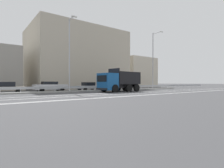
{
  "coord_description": "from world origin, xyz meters",
  "views": [
    {
      "loc": [
        -15.16,
        -19.92,
        1.3
      ],
      "look_at": [
        0.37,
        0.78,
        1.07
      ],
      "focal_mm": 28.0,
      "sensor_mm": 36.0,
      "label": 1
    }
  ],
  "objects_px": {
    "median_road_sign": "(133,83)",
    "parked_car_3": "(50,86)",
    "street_lamp_2": "(153,58)",
    "church_tower": "(98,69)",
    "parked_car_4": "(89,86)",
    "street_lamp_1": "(70,52)",
    "dump_truck": "(115,83)",
    "parked_car_5": "(117,86)",
    "parked_car_2": "(6,87)"
  },
  "relations": [
    {
      "from": "street_lamp_1",
      "to": "church_tower",
      "type": "height_order",
      "value": "church_tower"
    },
    {
      "from": "street_lamp_2",
      "to": "church_tower",
      "type": "xyz_separation_m",
      "value": [
        3.44,
        25.76,
        -0.22
      ]
    },
    {
      "from": "street_lamp_1",
      "to": "parked_car_5",
      "type": "relative_size",
      "value": 2.39
    },
    {
      "from": "dump_truck",
      "to": "parked_car_5",
      "type": "xyz_separation_m",
      "value": [
        5.37,
        6.4,
        -0.54
      ]
    },
    {
      "from": "parked_car_2",
      "to": "parked_car_4",
      "type": "xyz_separation_m",
      "value": [
        11.72,
        0.1,
        -0.01
      ]
    },
    {
      "from": "median_road_sign",
      "to": "parked_car_5",
      "type": "bearing_deg",
      "value": 113.11
    },
    {
      "from": "dump_truck",
      "to": "church_tower",
      "type": "relative_size",
      "value": 0.52
    },
    {
      "from": "street_lamp_1",
      "to": "dump_truck",
      "type": "bearing_deg",
      "value": -32.11
    },
    {
      "from": "median_road_sign",
      "to": "street_lamp_2",
      "type": "bearing_deg",
      "value": -0.69
    },
    {
      "from": "church_tower",
      "to": "parked_car_3",
      "type": "bearing_deg",
      "value": -134.25
    },
    {
      "from": "parked_car_3",
      "to": "street_lamp_1",
      "type": "bearing_deg",
      "value": 32.85
    },
    {
      "from": "street_lamp_2",
      "to": "parked_car_5",
      "type": "distance_m",
      "value": 9.03
    },
    {
      "from": "street_lamp_2",
      "to": "parked_car_3",
      "type": "height_order",
      "value": "street_lamp_2"
    },
    {
      "from": "street_lamp_1",
      "to": "parked_car_5",
      "type": "xyz_separation_m",
      "value": [
        10.61,
        3.11,
        -4.7
      ]
    },
    {
      "from": "street_lamp_2",
      "to": "parked_car_5",
      "type": "bearing_deg",
      "value": 155.59
    },
    {
      "from": "median_road_sign",
      "to": "parked_car_4",
      "type": "xyz_separation_m",
      "value": [
        -7.33,
        2.78,
        -0.46
      ]
    },
    {
      "from": "street_lamp_2",
      "to": "church_tower",
      "type": "distance_m",
      "value": 25.99
    },
    {
      "from": "street_lamp_1",
      "to": "parked_car_4",
      "type": "distance_m",
      "value": 7.19
    },
    {
      "from": "street_lamp_1",
      "to": "street_lamp_2",
      "type": "height_order",
      "value": "street_lamp_2"
    },
    {
      "from": "dump_truck",
      "to": "parked_car_5",
      "type": "relative_size",
      "value": 1.59
    },
    {
      "from": "dump_truck",
      "to": "parked_car_3",
      "type": "height_order",
      "value": "dump_truck"
    },
    {
      "from": "dump_truck",
      "to": "parked_car_2",
      "type": "bearing_deg",
      "value": 60.29
    },
    {
      "from": "dump_truck",
      "to": "parked_car_4",
      "type": "bearing_deg",
      "value": 2.89
    },
    {
      "from": "dump_truck",
      "to": "parked_car_5",
      "type": "bearing_deg",
      "value": -43.47
    },
    {
      "from": "parked_car_3",
      "to": "parked_car_4",
      "type": "height_order",
      "value": "parked_car_3"
    },
    {
      "from": "street_lamp_2",
      "to": "parked_car_2",
      "type": "bearing_deg",
      "value": 173.59
    },
    {
      "from": "parked_car_5",
      "to": "church_tower",
      "type": "distance_m",
      "value": 25.38
    },
    {
      "from": "parked_car_3",
      "to": "parked_car_2",
      "type": "bearing_deg",
      "value": -89.56
    },
    {
      "from": "median_road_sign",
      "to": "street_lamp_2",
      "type": "xyz_separation_m",
      "value": [
        5.42,
        -0.07,
        4.85
      ]
    },
    {
      "from": "median_road_sign",
      "to": "street_lamp_1",
      "type": "distance_m",
      "value": 12.63
    },
    {
      "from": "median_road_sign",
      "to": "parked_car_4",
      "type": "distance_m",
      "value": 7.85
    },
    {
      "from": "street_lamp_2",
      "to": "parked_car_5",
      "type": "height_order",
      "value": "street_lamp_2"
    },
    {
      "from": "median_road_sign",
      "to": "parked_car_2",
      "type": "distance_m",
      "value": 19.24
    },
    {
      "from": "median_road_sign",
      "to": "parked_car_3",
      "type": "height_order",
      "value": "median_road_sign"
    },
    {
      "from": "dump_truck",
      "to": "parked_car_3",
      "type": "distance_m",
      "value": 9.26
    },
    {
      "from": "parked_car_2",
      "to": "dump_truck",
      "type": "bearing_deg",
      "value": -113.55
    },
    {
      "from": "parked_car_3",
      "to": "parked_car_4",
      "type": "bearing_deg",
      "value": 92.21
    },
    {
      "from": "parked_car_3",
      "to": "parked_car_4",
      "type": "xyz_separation_m",
      "value": [
        6.28,
        0.14,
        -0.07
      ]
    },
    {
      "from": "dump_truck",
      "to": "street_lamp_2",
      "type": "relative_size",
      "value": 0.6
    },
    {
      "from": "dump_truck",
      "to": "street_lamp_1",
      "type": "relative_size",
      "value": 0.66
    },
    {
      "from": "street_lamp_1",
      "to": "church_tower",
      "type": "bearing_deg",
      "value": 51.26
    },
    {
      "from": "dump_truck",
      "to": "parked_car_5",
      "type": "distance_m",
      "value": 8.37
    },
    {
      "from": "street_lamp_1",
      "to": "street_lamp_2",
      "type": "distance_m",
      "value": 17.3
    },
    {
      "from": "median_road_sign",
      "to": "street_lamp_2",
      "type": "height_order",
      "value": "street_lamp_2"
    },
    {
      "from": "street_lamp_2",
      "to": "parked_car_3",
      "type": "bearing_deg",
      "value": 171.92
    },
    {
      "from": "dump_truck",
      "to": "parked_car_3",
      "type": "relative_size",
      "value": 1.47
    },
    {
      "from": "parked_car_3",
      "to": "parked_car_5",
      "type": "relative_size",
      "value": 1.08
    },
    {
      "from": "parked_car_4",
      "to": "parked_car_5",
      "type": "xyz_separation_m",
      "value": [
        6.06,
        0.19,
        0.05
      ]
    },
    {
      "from": "parked_car_5",
      "to": "parked_car_4",
      "type": "bearing_deg",
      "value": 94.59
    },
    {
      "from": "median_road_sign",
      "to": "street_lamp_1",
      "type": "height_order",
      "value": "street_lamp_1"
    }
  ]
}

